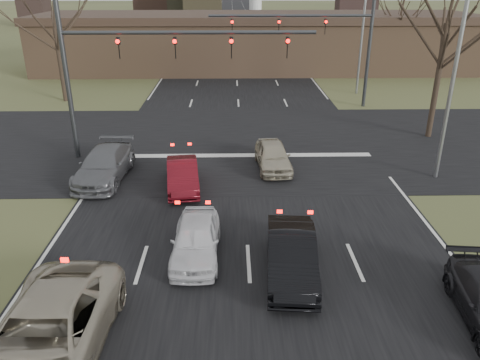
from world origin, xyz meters
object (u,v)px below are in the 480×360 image
object	(u,v)px
mast_arm_near	(133,57)
streetlight_right_far	(361,20)
car_red_ahead	(183,175)
building	(256,42)
car_grey_ahead	(104,165)
car_silver_ahead	(273,156)
mast_arm_far	(329,34)
car_silver_suv	(47,336)
streetlight_right_near	(453,55)
car_black_hatch	(291,255)
car_white_sedan	(196,239)

from	to	relation	value
mast_arm_near	streetlight_right_far	bearing A→B (deg)	43.89
car_red_ahead	mast_arm_near	bearing A→B (deg)	115.30
car_red_ahead	building	bearing A→B (deg)	73.76
car_grey_ahead	mast_arm_near	bearing A→B (deg)	72.26
mast_arm_near	car_silver_ahead	distance (m)	8.22
mast_arm_near	car_grey_ahead	xyz separation A→B (m)	(-1.14, -2.92, -4.37)
mast_arm_far	car_silver_suv	distance (m)	26.91
streetlight_right_near	car_silver_suv	xyz separation A→B (m)	(-13.79, -11.12, -4.80)
car_red_ahead	car_silver_ahead	bearing A→B (deg)	21.55
streetlight_right_near	car_red_ahead	xyz separation A→B (m)	(-11.51, -1.01, -4.96)
mast_arm_near	streetlight_right_near	size ratio (longest dim) A/B	1.21
mast_arm_far	car_red_ahead	xyz separation A→B (m)	(-8.87, -14.01, -4.40)
mast_arm_near	car_silver_ahead	bearing A→B (deg)	-14.57
streetlight_right_far	car_black_hatch	bearing A→B (deg)	-108.05
car_black_hatch	car_silver_ahead	xyz separation A→B (m)	(0.17, 8.86, -0.05)
car_silver_ahead	building	bearing A→B (deg)	85.67
mast_arm_far	car_red_ahead	distance (m)	17.16
car_grey_ahead	car_red_ahead	bearing A→B (deg)	-13.05
car_white_sedan	car_silver_ahead	xyz separation A→B (m)	(3.21, 7.77, -0.00)
car_silver_suv	car_silver_ahead	xyz separation A→B (m)	(6.44, 12.38, -0.14)
mast_arm_near	streetlight_right_near	distance (m)	14.38
streetlight_right_near	car_silver_ahead	world-z (taller)	streetlight_right_near
streetlight_right_far	building	bearing A→B (deg)	123.65
car_silver_suv	car_grey_ahead	xyz separation A→B (m)	(-1.40, 11.21, -0.09)
streetlight_right_near	car_silver_suv	distance (m)	18.35
streetlight_right_near	building	bearing A→B (deg)	103.69
car_red_ahead	car_black_hatch	bearing A→B (deg)	-65.86
car_silver_suv	streetlight_right_near	bearing A→B (deg)	40.64
mast_arm_far	car_grey_ahead	world-z (taller)	mast_arm_far
car_silver_suv	car_black_hatch	xyz separation A→B (m)	(6.27, 3.52, -0.09)
building	car_red_ahead	xyz separation A→B (m)	(-4.69, -29.01, -2.04)
car_black_hatch	streetlight_right_near	bearing A→B (deg)	49.42
building	streetlight_right_near	xyz separation A→B (m)	(6.82, -28.00, 2.92)
mast_arm_near	car_black_hatch	size ratio (longest dim) A/B	2.87
car_grey_ahead	car_silver_ahead	size ratio (longest dim) A/B	1.27
car_silver_ahead	car_silver_suv	bearing A→B (deg)	-120.69
car_white_sedan	car_red_ahead	distance (m)	5.58
streetlight_right_near	car_red_ahead	bearing A→B (deg)	-174.98
car_white_sedan	car_grey_ahead	xyz separation A→B (m)	(-4.63, 6.59, 0.05)
car_white_sedan	car_silver_ahead	distance (m)	8.41
mast_arm_near	car_silver_suv	world-z (taller)	mast_arm_near
building	streetlight_right_far	world-z (taller)	streetlight_right_far
streetlight_right_far	car_white_sedan	world-z (taller)	streetlight_right_far
car_grey_ahead	car_red_ahead	distance (m)	3.84
building	car_white_sedan	world-z (taller)	building
car_grey_ahead	car_white_sedan	bearing A→B (deg)	-51.40
building	car_black_hatch	bearing A→B (deg)	-91.12
car_grey_ahead	car_black_hatch	bearing A→B (deg)	-41.54
car_white_sedan	car_black_hatch	xyz separation A→B (m)	(3.04, -1.09, 0.04)
streetlight_right_near	car_silver_ahead	size ratio (longest dim) A/B	2.61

